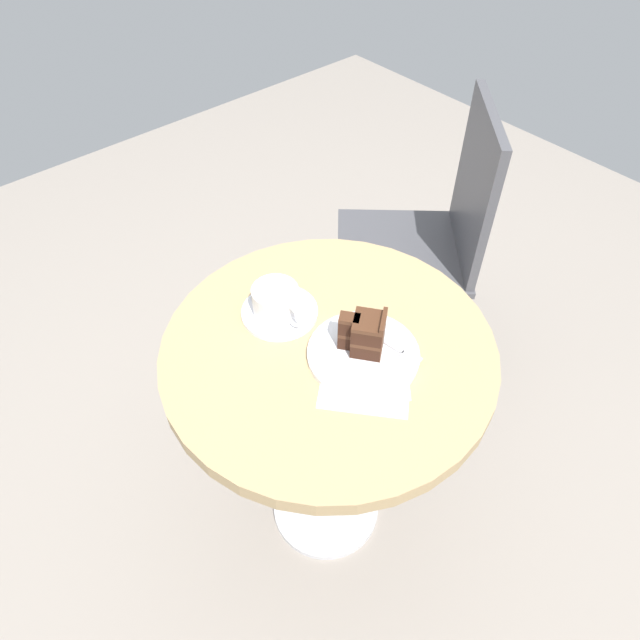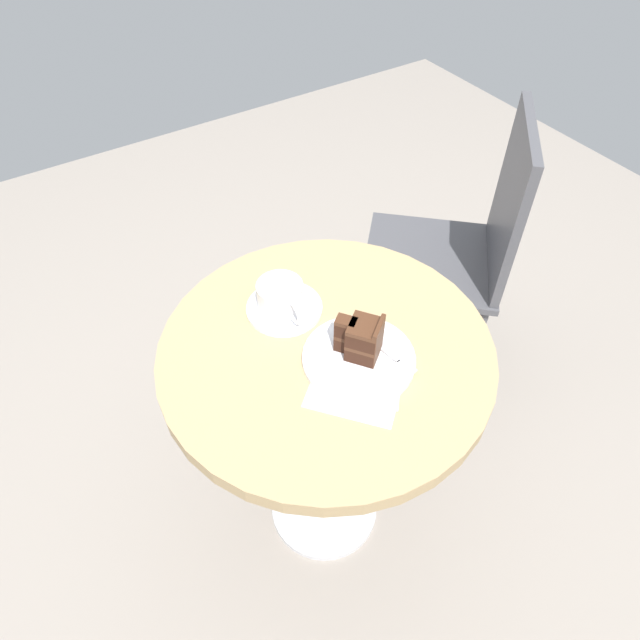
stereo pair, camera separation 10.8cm
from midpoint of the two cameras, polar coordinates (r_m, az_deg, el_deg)
The scene contains 10 objects.
ground_plane at distance 1.69m, azimuth -1.34°, elevation -18.43°, with size 4.40×4.40×0.01m, color gray.
cafe_table at distance 1.19m, azimuth -1.82°, elevation -6.69°, with size 0.65×0.65×0.70m.
saucer at distance 1.15m, azimuth -6.74°, elevation 0.66°, with size 0.15×0.15×0.01m.
coffee_cup at distance 1.12m, azimuth -7.16°, elevation 1.78°, with size 0.12×0.09×0.06m.
teaspoon at distance 1.16m, azimuth -8.89°, elevation 1.18°, with size 0.09×0.05×0.00m.
cake_plate at distance 1.07m, azimuth 1.47°, elevation -3.56°, with size 0.21×0.21×0.01m.
cake_slice at distance 1.04m, azimuth 1.63°, elevation -1.56°, with size 0.09×0.08×0.09m.
fork at distance 1.07m, azimuth 4.53°, elevation -2.89°, with size 0.16×0.04×0.00m.
napkin at distance 1.05m, azimuth 1.77°, elevation -5.46°, with size 0.23×0.23×0.00m.
cafe_chair at distance 1.68m, azimuth 9.54°, elevation 8.85°, with size 0.54×0.54×0.87m.
Camera 1 is at (0.53, -0.48, 1.53)m, focal length 32.00 mm.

